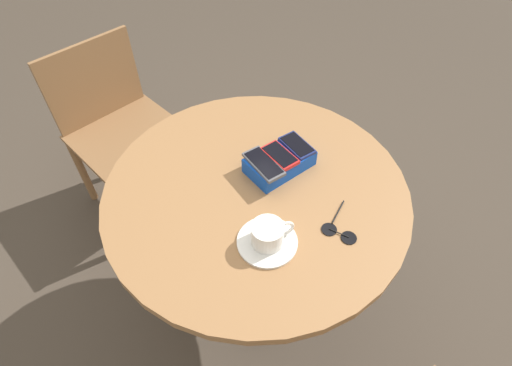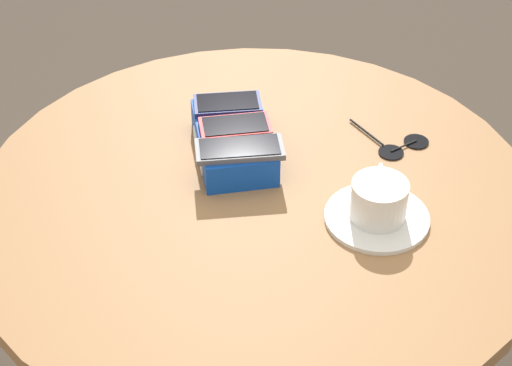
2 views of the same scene
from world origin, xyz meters
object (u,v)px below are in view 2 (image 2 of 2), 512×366
(phone_red, at_px, (235,127))
(coffee_cup, at_px, (379,198))
(saucer, at_px, (377,217))
(phone_box, at_px, (233,142))
(phone_navy, at_px, (228,104))
(sunglasses, at_px, (400,145))
(phone_gray, at_px, (240,149))
(round_table, at_px, (256,247))

(phone_red, relative_size, coffee_cup, 1.06)
(saucer, bearing_deg, phone_box, -141.17)
(phone_navy, distance_m, sunglasses, 0.31)
(phone_gray, bearing_deg, phone_box, 175.97)
(phone_red, height_order, phone_gray, phone_red)
(round_table, bearing_deg, phone_red, -175.36)
(round_table, distance_m, coffee_cup, 0.26)
(round_table, relative_size, phone_gray, 6.14)
(round_table, xyz_separation_m, coffee_cup, (0.11, 0.17, 0.16))
(saucer, height_order, coffee_cup, coffee_cup)
(phone_box, bearing_deg, saucer, 38.83)
(phone_red, relative_size, phone_gray, 0.82)
(phone_gray, bearing_deg, phone_red, 173.15)
(saucer, bearing_deg, round_table, -123.74)
(phone_box, bearing_deg, phone_gray, -4.03)
(phone_box, distance_m, saucer, 0.29)
(phone_gray, xyz_separation_m, coffee_cup, (0.15, 0.18, -0.02))
(coffee_cup, height_order, sunglasses, coffee_cup)
(sunglasses, bearing_deg, saucer, -32.12)
(phone_navy, height_order, phone_gray, same)
(round_table, relative_size, phone_navy, 7.43)
(round_table, relative_size, phone_red, 7.47)
(sunglasses, bearing_deg, phone_gray, -87.23)
(round_table, xyz_separation_m, sunglasses, (-0.06, 0.28, 0.13))
(phone_red, bearing_deg, saucer, 38.92)
(phone_gray, xyz_separation_m, saucer, (0.16, 0.18, -0.05))
(phone_gray, bearing_deg, round_table, 19.33)
(phone_box, bearing_deg, phone_red, 34.01)
(saucer, bearing_deg, sunglasses, 147.88)
(saucer, relative_size, sunglasses, 1.27)
(round_table, bearing_deg, phone_navy, -178.40)
(phone_red, xyz_separation_m, saucer, (0.22, 0.18, -0.06))
(phone_box, xyz_separation_m, saucer, (0.22, 0.18, -0.02))
(round_table, bearing_deg, sunglasses, 102.20)
(phone_box, distance_m, sunglasses, 0.29)
(coffee_cup, bearing_deg, sunglasses, 147.75)
(sunglasses, bearing_deg, coffee_cup, -32.25)
(round_table, height_order, sunglasses, sunglasses)
(phone_navy, height_order, saucer, phone_navy)
(phone_red, relative_size, sunglasses, 0.95)
(phone_red, bearing_deg, phone_gray, -6.85)
(phone_box, relative_size, phone_navy, 1.72)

